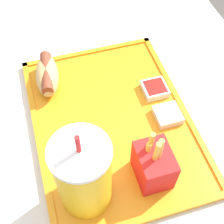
% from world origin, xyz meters
% --- Properties ---
extents(ground_plane, '(8.00, 8.00, 0.00)m').
position_xyz_m(ground_plane, '(0.00, 0.00, 0.00)').
color(ground_plane, '#4C4742').
extents(dining_table, '(1.14, 0.86, 0.75)m').
position_xyz_m(dining_table, '(0.00, 0.00, 0.38)').
color(dining_table, beige).
rests_on(dining_table, ground_plane).
extents(food_tray, '(0.44, 0.32, 0.01)m').
position_xyz_m(food_tray, '(-0.02, -0.03, 0.76)').
color(food_tray, orange).
rests_on(food_tray, dining_table).
extents(soda_cup, '(0.09, 0.09, 0.20)m').
position_xyz_m(soda_cup, '(-0.16, 0.06, 0.85)').
color(soda_cup, gold).
rests_on(soda_cup, food_tray).
extents(hot_dog_far, '(0.13, 0.06, 0.05)m').
position_xyz_m(hot_dog_far, '(0.12, 0.08, 0.79)').
color(hot_dog_far, tan).
rests_on(hot_dog_far, food_tray).
extents(fries_carton, '(0.07, 0.06, 0.12)m').
position_xyz_m(fries_carton, '(-0.16, -0.07, 0.80)').
color(fries_carton, red).
rests_on(fries_carton, food_tray).
extents(sauce_cup_mayo, '(0.05, 0.05, 0.02)m').
position_xyz_m(sauce_cup_mayo, '(-0.04, -0.15, 0.77)').
color(sauce_cup_mayo, silver).
rests_on(sauce_cup_mayo, food_tray).
extents(sauce_cup_ketchup, '(0.05, 0.05, 0.02)m').
position_xyz_m(sauce_cup_ketchup, '(0.03, -0.15, 0.77)').
color(sauce_cup_ketchup, silver).
rests_on(sauce_cup_ketchup, food_tray).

